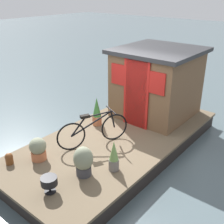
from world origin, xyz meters
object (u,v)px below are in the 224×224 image
(bicycle, at_px, (93,130))
(potted_plant_rosemary, at_px, (38,149))
(potted_plant_ivy, at_px, (83,161))
(houseboat_cabin, at_px, (157,82))
(mooring_bollard, at_px, (9,158))
(potted_plant_lavender, at_px, (114,156))
(charcoal_grill, at_px, (49,182))
(potted_plant_thyme, at_px, (97,112))

(bicycle, distance_m, potted_plant_rosemary, 1.24)
(bicycle, relative_size, potted_plant_ivy, 2.58)
(houseboat_cabin, height_order, mooring_bollard, houseboat_cabin)
(potted_plant_ivy, relative_size, mooring_bollard, 2.47)
(potted_plant_lavender, bearing_deg, houseboat_cabin, 15.59)
(charcoal_grill, relative_size, mooring_bollard, 1.25)
(potted_plant_rosemary, relative_size, charcoal_grill, 1.60)
(houseboat_cabin, bearing_deg, potted_plant_ivy, -172.33)
(houseboat_cabin, relative_size, potted_plant_rosemary, 4.34)
(bicycle, height_order, potted_plant_rosemary, bicycle)
(potted_plant_thyme, xyz_separation_m, potted_plant_ivy, (-1.72, -1.23, -0.04))
(potted_plant_rosemary, height_order, potted_plant_ivy, potted_plant_ivy)
(houseboat_cabin, xyz_separation_m, potted_plant_lavender, (-2.76, -0.77, -0.62))
(potted_plant_ivy, bearing_deg, charcoal_grill, 171.22)
(mooring_bollard, bearing_deg, potted_plant_thyme, -4.17)
(potted_plant_lavender, bearing_deg, potted_plant_ivy, 145.50)
(potted_plant_lavender, distance_m, potted_plant_ivy, 0.59)
(houseboat_cabin, xyz_separation_m, potted_plant_thyme, (-1.53, 0.79, -0.57))
(potted_plant_lavender, relative_size, charcoal_grill, 2.10)
(potted_plant_rosemary, height_order, mooring_bollard, potted_plant_rosemary)
(houseboat_cabin, bearing_deg, potted_plant_rosemary, 169.41)
(potted_plant_ivy, distance_m, mooring_bollard, 1.57)
(potted_plant_rosemary, relative_size, potted_plant_lavender, 0.76)
(potted_plant_lavender, distance_m, mooring_bollard, 2.10)
(bicycle, relative_size, potted_plant_rosemary, 3.17)
(potted_plant_lavender, bearing_deg, mooring_bollard, 124.15)
(houseboat_cabin, distance_m, mooring_bollard, 4.13)
(potted_plant_rosemary, xyz_separation_m, potted_plant_lavender, (0.70, -1.42, 0.06))
(houseboat_cabin, relative_size, potted_plant_thyme, 2.85)
(potted_plant_rosemary, distance_m, mooring_bollard, 0.59)
(potted_plant_thyme, bearing_deg, potted_plant_rosemary, -175.77)
(bicycle, height_order, charcoal_grill, bicycle)
(bicycle, bearing_deg, potted_plant_ivy, -146.72)
(houseboat_cabin, relative_size, potted_plant_lavender, 3.32)
(bicycle, relative_size, charcoal_grill, 5.08)
(charcoal_grill, bearing_deg, potted_plant_lavender, -20.28)
(potted_plant_thyme, distance_m, charcoal_grill, 2.68)
(potted_plant_thyme, relative_size, charcoal_grill, 2.44)
(potted_plant_rosemary, distance_m, potted_plant_lavender, 1.58)
(mooring_bollard, bearing_deg, houseboat_cabin, -13.78)
(potted_plant_thyme, relative_size, mooring_bollard, 3.07)
(potted_plant_lavender, relative_size, potted_plant_ivy, 1.07)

